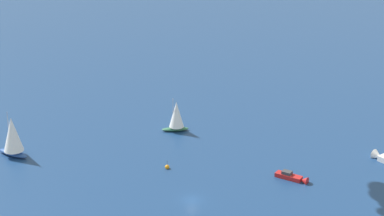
{
  "coord_description": "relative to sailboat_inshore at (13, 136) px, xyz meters",
  "views": [
    {
      "loc": [
        62.22,
        110.76,
        69.9
      ],
      "look_at": [
        -0.28,
        -0.41,
        21.25
      ],
      "focal_mm": 61.91,
      "sensor_mm": 36.0,
      "label": 1
    }
  ],
  "objects": [
    {
      "name": "ground_plane",
      "position": [
        -27.45,
        41.46,
        -5.27
      ],
      "size": [
        2000.0,
        2000.0,
        0.0
      ],
      "primitive_type": "plane",
      "color": "navy"
    },
    {
      "name": "sailboat_inshore",
      "position": [
        0.0,
        0.0,
        0.0
      ],
      "size": [
        6.9,
        9.0,
        11.54
      ],
      "color": "#23478C",
      "rests_on": "ground_plane"
    },
    {
      "name": "motorboat_offshore",
      "position": [
        -52.58,
        44.43,
        -4.66
      ],
      "size": [
        5.43,
        7.82,
        2.26
      ],
      "color": "#B21E1E",
      "rests_on": "ground_plane"
    },
    {
      "name": "sailboat_trailing",
      "position": [
        -42.81,
        5.58,
        -0.97
      ],
      "size": [
        7.54,
        5.23,
        9.42
      ],
      "color": "#33704C",
      "rests_on": "ground_plane"
    },
    {
      "name": "marker_buoy",
      "position": [
        -29.95,
        25.0,
        -4.88
      ],
      "size": [
        1.1,
        1.1,
        2.1
      ],
      "color": "orange",
      "rests_on": "ground_plane"
    }
  ]
}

